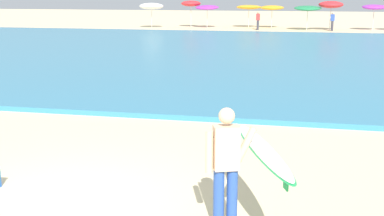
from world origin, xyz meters
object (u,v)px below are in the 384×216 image
beach_umbrella_2 (207,7)px  beach_umbrella_6 (331,5)px  beachgoer_near_row_mid (332,21)px  surfer_with_board (244,157)px  beach_umbrella_4 (272,8)px  beach_umbrella_5 (308,8)px  beach_umbrella_0 (151,6)px  beach_umbrella_3 (249,7)px  beachgoer_near_row_left (258,20)px  beach_umbrella_7 (374,7)px  beach_umbrella_1 (191,4)px

beach_umbrella_2 → beach_umbrella_6: size_ratio=0.87×
beach_umbrella_2 → beachgoer_near_row_mid: 11.10m
surfer_with_board → beach_umbrella_2: bearing=101.0°
surfer_with_board → beach_umbrella_6: beach_umbrella_6 is taller
beach_umbrella_4 → beach_umbrella_6: bearing=-21.1°
beach_umbrella_2 → beach_umbrella_5: 8.96m
beach_umbrella_5 → beach_umbrella_2: bearing=172.0°
surfer_with_board → beach_umbrella_4: 39.53m
beach_umbrella_6 → beach_umbrella_0: bearing=-179.2°
surfer_with_board → beach_umbrella_2: (-7.50, 38.58, 0.79)m
surfer_with_board → beach_umbrella_3: (-3.84, 39.70, 0.81)m
beach_umbrella_3 → beach_umbrella_4: bearing=-6.0°
surfer_with_board → beachgoer_near_row_mid: 37.07m
beachgoer_near_row_left → beach_umbrella_0: bearing=176.6°
beach_umbrella_3 → beach_umbrella_5: (5.21, -2.37, 0.01)m
beach_umbrella_3 → beachgoer_near_row_mid: (7.27, -2.79, -0.99)m
beach_umbrella_6 → surfer_with_board: bearing=-95.0°
beach_umbrella_7 → beach_umbrella_4: bearing=172.5°
beach_umbrella_3 → beach_umbrella_7: beach_umbrella_7 is taller
beach_umbrella_4 → beach_umbrella_1: bearing=-175.8°
beach_umbrella_1 → beach_umbrella_5: size_ratio=1.06×
beach_umbrella_2 → beach_umbrella_7: (14.36, -0.22, 0.12)m
beach_umbrella_1 → beach_umbrella_4: size_ratio=1.15×
surfer_with_board → beach_umbrella_5: size_ratio=1.06×
beach_umbrella_4 → beach_umbrella_5: beach_umbrella_5 is taller
surfer_with_board → beachgoer_near_row_mid: bearing=84.7°
beach_umbrella_3 → beach_umbrella_2: bearing=-162.9°
beach_umbrella_2 → beach_umbrella_7: bearing=-0.9°
beach_umbrella_2 → beach_umbrella_7: size_ratio=0.98×
beach_umbrella_1 → beach_umbrella_0: bearing=-154.2°
beach_umbrella_3 → beach_umbrella_6: beach_umbrella_6 is taller
beach_umbrella_0 → beachgoer_near_row_left: size_ratio=1.43×
beach_umbrella_1 → beach_umbrella_6: (12.35, -1.39, 0.00)m
beach_umbrella_1 → beach_umbrella_7: bearing=-2.1°
beach_umbrella_1 → beachgoer_near_row_mid: beach_umbrella_1 is taller
beach_umbrella_2 → beachgoer_near_row_left: 5.18m
beach_umbrella_3 → beach_umbrella_6: size_ratio=0.91×
beach_umbrella_1 → beachgoer_near_row_left: beach_umbrella_1 is taller
beach_umbrella_5 → beachgoer_near_row_left: 4.28m
beachgoer_near_row_left → beach_umbrella_6: bearing=7.4°
beach_umbrella_3 → beach_umbrella_6: bearing=-16.9°
beach_umbrella_5 → beach_umbrella_6: 1.93m
beach_umbrella_1 → beachgoer_near_row_mid: bearing=-9.2°
beach_umbrella_0 → beach_umbrella_2: beach_umbrella_0 is taller
beachgoer_near_row_left → beachgoer_near_row_mid: size_ratio=1.00×
beach_umbrella_2 → beach_umbrella_6: bearing=-5.4°
beach_umbrella_0 → beach_umbrella_7: bearing=3.0°
beach_umbrella_7 → beachgoer_near_row_mid: (-3.43, -1.44, -1.10)m
surfer_with_board → beachgoer_near_row_mid: surfer_with_board is taller
beach_umbrella_4 → beach_umbrella_7: 8.66m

